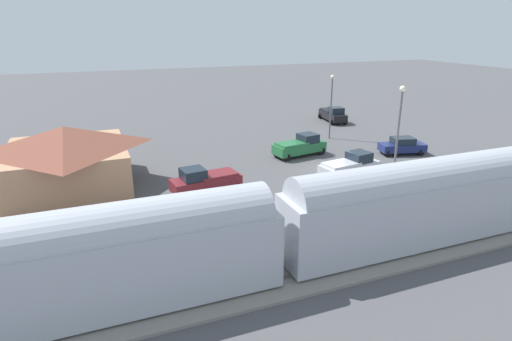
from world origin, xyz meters
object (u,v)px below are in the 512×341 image
at_px(sedan_navy, 402,146).
at_px(pickup_green, 300,146).
at_px(pedestrian_on_platform, 424,191).
at_px(pickup_silver, 350,166).
at_px(pickup_black, 333,114).
at_px(light_pole_lot_center, 331,99).
at_px(station_building, 67,156).
at_px(pickup_maroon, 205,181).
at_px(light_pole_near_platform, 398,129).

distance_m(sedan_navy, pickup_green, 10.42).
relative_size(pedestrian_on_platform, pickup_silver, 0.30).
distance_m(pedestrian_on_platform, pickup_silver, 7.59).
distance_m(sedan_navy, pickup_silver, 9.72).
relative_size(pickup_black, pickup_silver, 1.00).
distance_m(pickup_green, light_pole_lot_center, 8.77).
height_order(station_building, pedestrian_on_platform, station_building).
distance_m(station_building, pickup_black, 35.39).
distance_m(pickup_maroon, light_pole_near_platform, 15.04).
distance_m(pickup_black, light_pole_lot_center, 9.84).
relative_size(pickup_green, light_pole_near_platform, 0.67).
bearing_deg(pickup_maroon, pickup_silver, -95.05).
bearing_deg(pedestrian_on_platform, sedan_navy, -33.81).
relative_size(sedan_navy, light_pole_lot_center, 0.67).
bearing_deg(pickup_silver, station_building, 73.68).
bearing_deg(pickup_black, light_pole_near_platform, 158.26).
bearing_deg(sedan_navy, light_pole_lot_center, 23.21).
bearing_deg(pickup_silver, sedan_navy, -65.71).
bearing_deg(sedan_navy, pickup_silver, 114.29).
height_order(station_building, sedan_navy, station_building).
height_order(sedan_navy, pickup_silver, pickup_silver).
bearing_deg(pickup_green, light_pole_near_platform, -172.01).
bearing_deg(station_building, pickup_green, -87.84).
bearing_deg(pedestrian_on_platform, light_pole_near_platform, 9.74).
relative_size(sedan_navy, pickup_green, 0.85).
bearing_deg(pedestrian_on_platform, station_building, 59.12).
xyz_separation_m(pickup_maroon, pickup_green, (6.23, -11.55, 0.00)).
xyz_separation_m(pickup_black, pickup_green, (-12.52, 11.46, 0.00)).
xyz_separation_m(pedestrian_on_platform, pickup_green, (14.84, 2.17, -0.25)).
relative_size(station_building, light_pole_lot_center, 1.46).
bearing_deg(light_pole_lot_center, light_pole_near_platform, 164.63).
distance_m(pedestrian_on_platform, pickup_maroon, 16.20).
relative_size(pickup_maroon, pickup_silver, 0.99).
distance_m(station_building, pickup_green, 21.37).
relative_size(pedestrian_on_platform, pickup_green, 0.30).
relative_size(station_building, pickup_green, 1.87).
xyz_separation_m(pickup_green, light_pole_near_platform, (-12.00, -1.69, 4.20)).
distance_m(pedestrian_on_platform, pickup_black, 28.89).
height_order(pickup_silver, light_pole_near_platform, light_pole_near_platform).
height_order(pickup_black, pickup_green, same).
bearing_deg(pickup_green, pickup_black, -42.48).
bearing_deg(station_building, light_pole_lot_center, -78.32).
bearing_deg(pickup_black, pickup_maroon, 129.16).
height_order(pickup_silver, pickup_green, same).
xyz_separation_m(pickup_maroon, light_pole_near_platform, (-5.78, -13.24, 4.20)).
bearing_deg(pickup_maroon, pedestrian_on_platform, -122.11).
bearing_deg(light_pole_lot_center, sedan_navy, -156.79).
height_order(station_building, light_pole_near_platform, light_pole_near_platform).
distance_m(pickup_black, pickup_green, 16.97).
height_order(pickup_black, sedan_navy, pickup_black).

